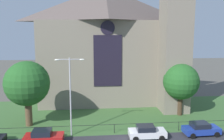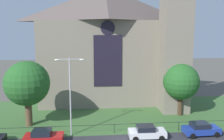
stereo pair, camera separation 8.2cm
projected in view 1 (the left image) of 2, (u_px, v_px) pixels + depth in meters
name	position (u px, v px, depth m)	size (l,w,h in m)	color
ground	(112.00, 113.00, 36.10)	(160.00, 160.00, 0.00)	#56544C
grass_verge	(113.00, 117.00, 34.13)	(120.00, 20.00, 0.01)	#3D6633
church_building	(110.00, 43.00, 42.12)	(23.20, 16.20, 26.00)	gray
iron_railing	(114.00, 125.00, 28.53)	(32.09, 0.07, 1.13)	black
tree_right_near	(181.00, 82.00, 34.46)	(5.19, 5.19, 7.63)	#423021
tree_left_near	(27.00, 84.00, 30.31)	(5.75, 5.75, 8.49)	brown
streetlamp_near	(70.00, 87.00, 27.24)	(3.37, 0.26, 9.21)	#B2B2B7
parked_car_red	(44.00, 137.00, 25.91)	(4.23, 2.08, 1.51)	#B21919
parked_car_white	(147.00, 132.00, 27.20)	(4.24, 2.10, 1.51)	silver
parked_car_blue	(201.00, 129.00, 28.11)	(4.27, 2.17, 1.51)	#1E3899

